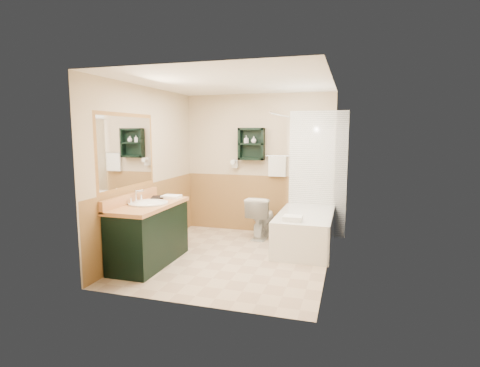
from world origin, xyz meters
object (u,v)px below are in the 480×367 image
hair_dryer (235,164)px  vanity (149,234)px  toilet (261,217)px  soap_bottle_b (254,141)px  vanity_book (151,190)px  wall_shelf (251,144)px  bathtub (305,231)px  soap_bottle_a (246,141)px

hair_dryer → vanity: bearing=-106.9°
toilet → soap_bottle_b: (-0.21, 0.27, 1.26)m
vanity_book → wall_shelf: bearing=35.0°
bathtub → vanity_book: (-2.08, -0.90, 0.67)m
vanity → vanity_book: 0.67m
toilet → hair_dryer: bearing=-26.5°
wall_shelf → bathtub: 1.77m
hair_dryer → soap_bottle_a: bearing=-8.1°
hair_dryer → bathtub: 1.76m
soap_bottle_a → vanity: bearing=-112.7°
wall_shelf → hair_dryer: (-0.30, 0.02, -0.35)m
vanity → vanity_book: vanity_book is taller
wall_shelf → soap_bottle_b: bearing=-6.3°
hair_dryer → vanity: (-0.59, -1.95, -0.79)m
toilet → soap_bottle_b: size_ratio=6.23×
bathtub → vanity_book: vanity_book is taller
toilet → vanity_book: (-1.31, -1.27, 0.59)m
bathtub → soap_bottle_b: soap_bottle_b is taller
hair_dryer → soap_bottle_b: bearing=-5.0°
toilet → soap_bottle_a: (-0.34, 0.27, 1.25)m
soap_bottle_a → soap_bottle_b: bearing=0.0°
soap_bottle_b → soap_bottle_a: bearing=180.0°
vanity → vanity_book: size_ratio=5.45×
bathtub → soap_bottle_a: bearing=149.8°
soap_bottle_a → hair_dryer: bearing=171.9°
soap_bottle_a → soap_bottle_b: soap_bottle_b is taller
bathtub → soap_bottle_a: (-1.11, 0.65, 1.33)m
vanity_book → bathtub: bearing=2.6°
vanity_book → soap_bottle_a: soap_bottle_a is taller
vanity → toilet: (1.15, 1.65, -0.06)m
vanity_book → vanity: bearing=-87.0°
bathtub → hair_dryer: bearing=152.9°
hair_dryer → soap_bottle_a: (0.21, -0.03, 0.39)m
hair_dryer → toilet: bearing=-28.7°
vanity → toilet: 2.01m
toilet → soap_bottle_b: bearing=-50.7°
toilet → vanity_book: size_ratio=2.98×
vanity → bathtub: size_ratio=0.86×
toilet → soap_bottle_a: size_ratio=5.54×
hair_dryer → toilet: hair_dryer is taller
hair_dryer → soap_bottle_b: soap_bottle_b is taller
bathtub → wall_shelf: bearing=147.4°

